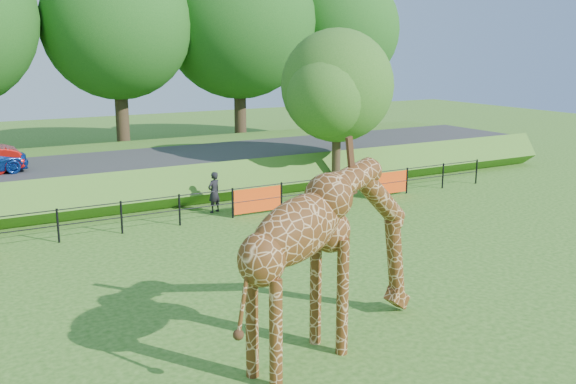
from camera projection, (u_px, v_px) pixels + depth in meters
name	position (u px, v px, depth m)	size (l,w,h in m)	color
ground	(298.00, 305.00, 15.29)	(90.00, 90.00, 0.00)	#295A16
giraffe	(335.00, 257.00, 12.80)	(5.33, 0.98, 3.81)	#542E11
perimeter_fence	(180.00, 210.00, 21.95)	(28.07, 0.10, 1.10)	black
embankment	(120.00, 171.00, 28.28)	(40.00, 9.00, 1.30)	#295A16
road	(129.00, 160.00, 26.85)	(40.00, 5.00, 0.12)	#323235
visitor	(214.00, 192.00, 23.67)	(0.56, 0.36, 1.52)	black
tree_east	(339.00, 90.00, 26.16)	(5.40, 4.71, 6.76)	#342717
bg_tree_line	(115.00, 23.00, 33.25)	(37.30, 8.80, 11.82)	#342717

